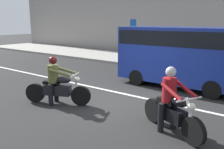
# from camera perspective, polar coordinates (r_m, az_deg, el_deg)

# --- Properties ---
(ground_plane) EXTENTS (80.00, 80.00, 0.00)m
(ground_plane) POSITION_cam_1_polar(r_m,az_deg,el_deg) (8.20, 0.17, -6.19)
(ground_plane) COLOR #242424
(sidewalk_slab) EXTENTS (40.00, 4.40, 0.14)m
(sidewalk_slab) POSITION_cam_1_polar(r_m,az_deg,el_deg) (15.16, 18.90, 2.04)
(sidewalk_slab) COLOR #99968E
(sidewalk_slab) RESTS_ON ground_plane
(lane_marking_stripe) EXTENTS (18.00, 0.14, 0.01)m
(lane_marking_stripe) POSITION_cam_1_polar(r_m,az_deg,el_deg) (9.13, 1.45, -4.22)
(lane_marking_stripe) COLOR silver
(lane_marking_stripe) RESTS_ON ground_plane
(motorcycle_with_rider_crimson) EXTENTS (1.90, 1.05, 1.58)m
(motorcycle_with_rider_crimson) POSITION_cam_1_polar(r_m,az_deg,el_deg) (5.97, 13.70, -7.18)
(motorcycle_with_rider_crimson) COLOR black
(motorcycle_with_rider_crimson) RESTS_ON ground_plane
(motorcycle_with_rider_olive) EXTENTS (2.03, 1.11, 1.53)m
(motorcycle_with_rider_olive) POSITION_cam_1_polar(r_m,az_deg,el_deg) (7.97, -12.71, -2.35)
(motorcycle_with_rider_olive) COLOR black
(motorcycle_with_rider_olive) RESTS_ON ground_plane
(parked_van_cobalt_blue) EXTENTS (4.86, 1.96, 2.37)m
(parked_van_cobalt_blue) POSITION_cam_1_polar(r_m,az_deg,el_deg) (10.11, 15.87, 4.87)
(parked_van_cobalt_blue) COLOR navy
(parked_van_cobalt_blue) RESTS_ON ground_plane
(street_sign_post) EXTENTS (0.44, 0.08, 2.61)m
(street_sign_post) POSITION_cam_1_polar(r_m,az_deg,el_deg) (15.76, 4.92, 9.06)
(street_sign_post) COLOR gray
(street_sign_post) RESTS_ON sidewalk_slab
(pedestrian_bystander) EXTENTS (0.34, 0.34, 1.75)m
(pedestrian_bystander) POSITION_cam_1_polar(r_m,az_deg,el_deg) (16.24, 14.49, 6.86)
(pedestrian_bystander) COLOR black
(pedestrian_bystander) RESTS_ON sidewalk_slab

